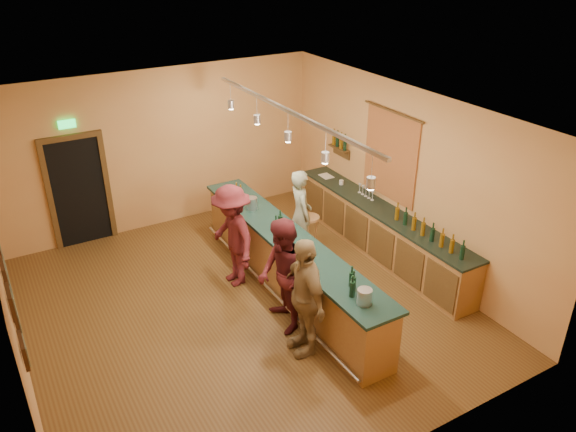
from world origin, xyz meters
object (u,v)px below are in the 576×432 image
customer_a (283,277)px  bar_stool (309,223)px  back_counter (381,231)px  bartender (301,214)px  customer_b (304,296)px  customer_c (232,236)px  tasting_bar (288,260)px

customer_a → bar_stool: size_ratio=2.29×
back_counter → bartender: bearing=150.3°
customer_b → bar_stool: bearing=153.4°
customer_a → customer_c: size_ratio=1.00×
customer_a → customer_b: size_ratio=0.99×
bartender → bar_stool: (0.14, -0.06, -0.20)m
tasting_bar → customer_b: size_ratio=2.79×
tasting_bar → customer_a: size_ratio=2.81×
back_counter → bar_stool: size_ratio=5.75×
customer_c → tasting_bar: bearing=42.2°
customer_a → customer_c: 1.51m
customer_b → customer_c: 2.11m
customer_c → customer_a: bearing=3.3°
tasting_bar → customer_c: bearing=133.5°
back_counter → bar_stool: 1.35m
back_counter → customer_c: 2.86m
back_counter → bartender: (-1.30, 0.74, 0.37)m
customer_b → back_counter: bearing=127.6°
customer_c → bartender: bearing=97.1°
back_counter → customer_b: 3.12m
back_counter → customer_a: 2.86m
customer_b → bar_stool: (1.50, 2.26, -0.27)m
customer_a → bar_stool: 2.25m
customer_a → bar_stool: bearing=148.1°
customer_a → bartender: bearing=152.0°
bartender → customer_b: 2.69m
back_counter → customer_c: size_ratio=2.51×
customer_a → customer_c: (-0.12, 1.51, -0.00)m
customer_c → back_counter: bearing=78.0°
bartender → customer_c: (-1.48, -0.22, 0.05)m
customer_b → customer_a: bearing=-173.1°
tasting_bar → bar_stool: (0.95, 0.86, 0.04)m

